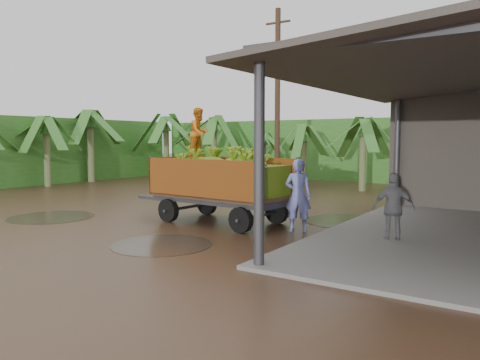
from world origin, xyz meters
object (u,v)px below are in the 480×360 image
at_px(banana_trailer, 221,180).
at_px(man_grey, 394,208).
at_px(man_blue, 298,195).
at_px(utility_pole, 277,101).

bearing_deg(banana_trailer, man_grey, 4.79).
xyz_separation_m(man_blue, utility_pole, (-4.83, 7.63, 3.19)).
xyz_separation_m(man_blue, man_grey, (2.47, -0.01, -0.14)).
relative_size(man_blue, man_grey, 1.17).
bearing_deg(utility_pole, banana_trailer, -72.70).
height_order(man_grey, utility_pole, utility_pole).
distance_m(man_blue, man_grey, 2.47).
relative_size(banana_trailer, man_blue, 2.97).
bearing_deg(man_grey, banana_trailer, -23.94).
bearing_deg(man_blue, utility_pole, -73.31).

